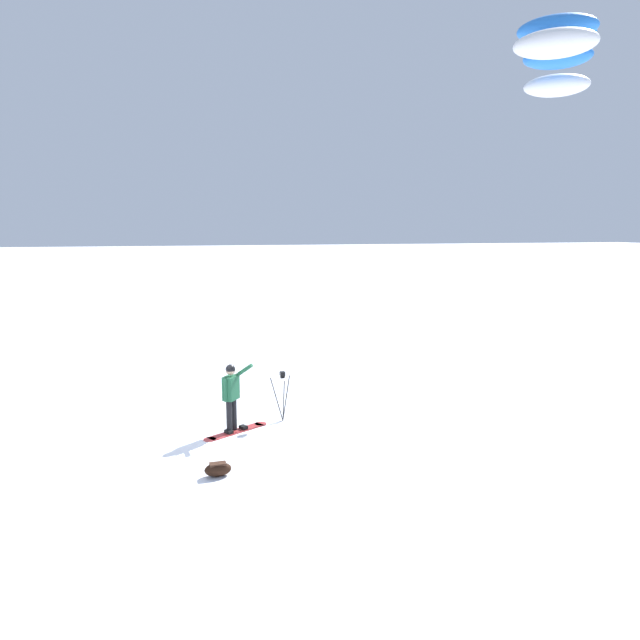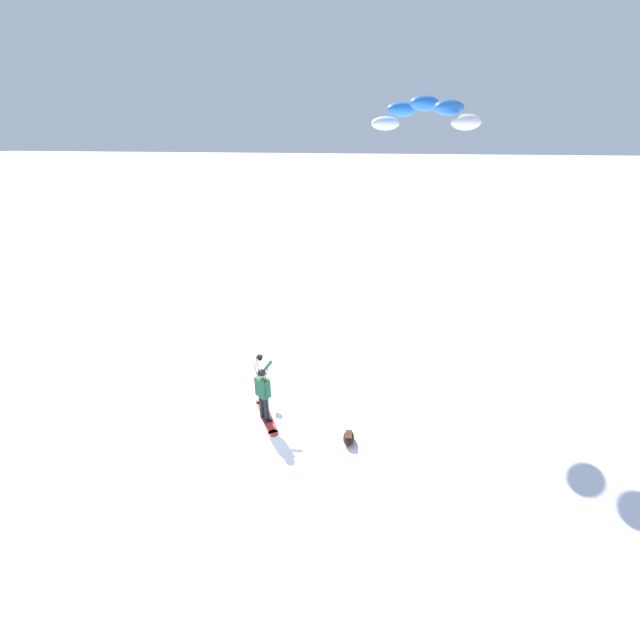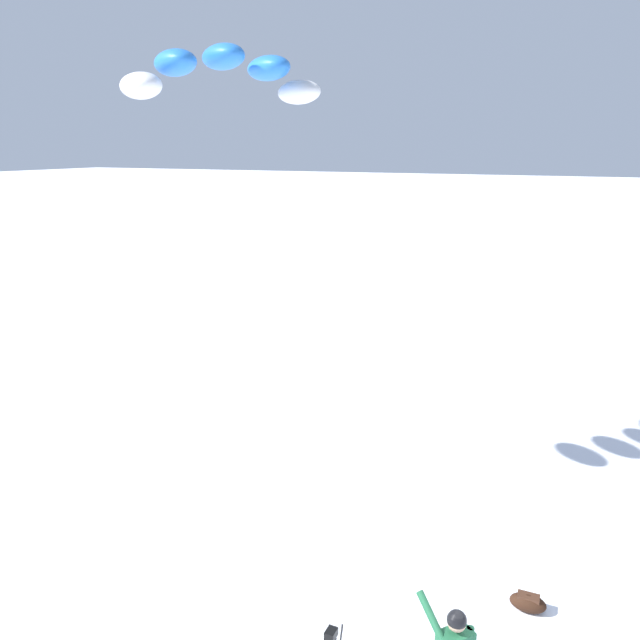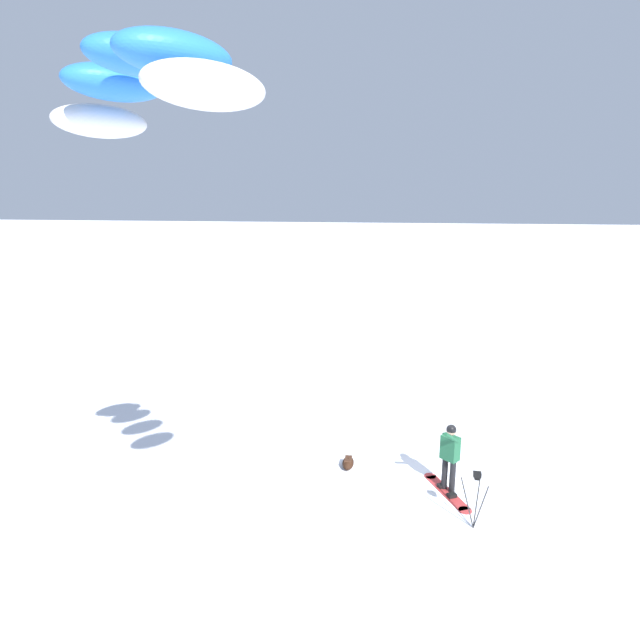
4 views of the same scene
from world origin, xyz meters
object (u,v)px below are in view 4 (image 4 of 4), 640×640
Objects in this scene: snowboarder at (450,451)px; snowboard at (447,492)px; traction_kite at (142,82)px; gear_bag_large at (348,463)px; camera_tripod at (476,488)px.

snowboard is at bearing 168.40° from snowboarder.
traction_kite reaches higher than snowboarder.
snowboarder reaches higher than snowboard.
snowboarder is at bearing -103.60° from gear_bag_large.
traction_kite is at bearing 132.38° from camera_tripod.
traction_kite reaches higher than gear_bag_large.
traction_kite reaches higher than camera_tripod.
snowboarder is 1.01m from snowboard.
camera_tripod is (-1.96, -2.95, 0.78)m from gear_bag_large.
snowboard is at bearing -36.84° from traction_kite.
snowboarder reaches higher than camera_tripod.
snowboard is 1.63m from camera_tripod.
snowboard is 2.98× the size of gear_bag_large.
snowboard is at bearing 21.43° from camera_tripod.
gear_bag_large is (0.69, 2.45, 0.12)m from snowboard.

